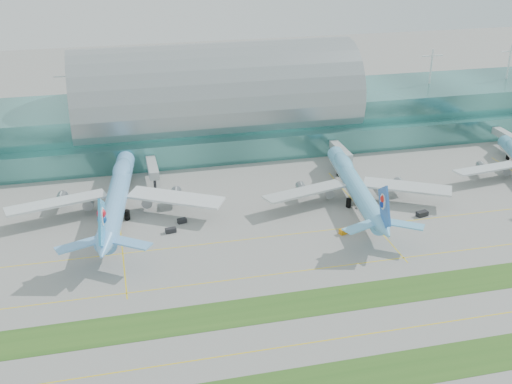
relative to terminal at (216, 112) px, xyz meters
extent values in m
plane|color=gray|center=(-0.01, -128.79, -14.23)|extent=(700.00, 700.00, 0.00)
cube|color=#3D7A75|center=(-0.01, 1.21, -4.23)|extent=(340.00, 42.00, 20.00)
cube|color=#3D7A75|center=(-0.01, -22.79, -9.23)|extent=(340.00, 8.00, 10.00)
ellipsoid|color=#9EA5A8|center=(-0.01, 1.21, 5.77)|extent=(340.00, 46.20, 16.17)
cylinder|color=white|center=(-0.01, 1.21, 13.77)|extent=(0.80, 0.80, 16.00)
cube|color=#B2B7B7|center=(-31.01, -33.79, -8.73)|extent=(3.50, 22.00, 3.00)
cylinder|color=black|center=(-31.01, -43.79, -12.23)|extent=(1.00, 1.00, 4.00)
cube|color=#B2B7B7|center=(43.99, -33.79, -8.73)|extent=(3.50, 22.00, 3.00)
cylinder|color=black|center=(43.99, -43.79, -12.23)|extent=(1.00, 1.00, 4.00)
cube|color=#B2B7B7|center=(118.99, -33.79, -8.73)|extent=(3.50, 22.00, 3.00)
cube|color=#2D591E|center=(-0.01, -156.79, -14.19)|extent=(420.00, 12.00, 0.08)
cube|color=#2D591E|center=(-0.01, -126.79, -14.19)|extent=(420.00, 12.00, 0.08)
cube|color=yellow|center=(-0.01, -142.79, -14.22)|extent=(420.00, 0.35, 0.01)
cube|color=yellow|center=(-0.01, -110.79, -14.22)|extent=(420.00, 0.35, 0.01)
cube|color=yellow|center=(-0.01, -88.79, -14.22)|extent=(420.00, 0.35, 0.01)
cylinder|color=#6DB2F0|center=(-44.94, -61.18, -7.60)|extent=(15.84, 67.64, 6.74)
ellipsoid|color=#6DB2F0|center=(-42.37, -42.50, -5.75)|extent=(9.13, 21.16, 4.80)
cone|color=#6DB2F0|center=(-40.00, -25.24, -7.60)|extent=(7.41, 6.30, 6.74)
cone|color=#6DB2F0|center=(-50.12, -98.85, -6.30)|extent=(7.67, 10.56, 6.40)
cube|color=white|center=(-64.61, -60.67, -8.04)|extent=(33.60, 15.91, 1.33)
cylinder|color=gray|center=(-58.97, -55.53, -10.32)|extent=(4.47, 6.42, 3.69)
cube|color=white|center=(-25.87, -66.00, -8.04)|extent=(32.34, 23.30, 1.33)
cylinder|color=gray|center=(-29.91, -59.52, -10.32)|extent=(4.47, 6.42, 3.69)
cube|color=#319BDB|center=(-49.82, -96.70, 0.55)|extent=(2.59, 14.23, 15.66)
cylinder|color=white|center=(-49.67, -95.62, 2.18)|extent=(1.68, 5.30, 5.21)
cylinder|color=black|center=(-41.46, -35.83, -12.60)|extent=(1.96, 1.96, 3.26)
cylinder|color=black|center=(-48.76, -65.04, -12.60)|extent=(1.96, 1.96, 3.26)
cylinder|color=black|center=(-42.30, -65.93, -12.60)|extent=(1.96, 1.96, 3.26)
cylinder|color=#6BBEEC|center=(36.40, -70.53, -8.08)|extent=(13.92, 62.73, 6.24)
ellipsoid|color=#6BBEEC|center=(38.56, -53.18, -6.37)|extent=(8.23, 19.57, 4.45)
cone|color=#6BBEEC|center=(40.56, -37.16, -8.08)|extent=(6.82, 5.77, 6.24)
cone|color=#6BBEEC|center=(32.04, -105.50, -6.88)|extent=(7.01, 9.73, 5.93)
cube|color=silver|center=(18.16, -70.29, -8.49)|extent=(31.14, 15.09, 1.23)
cylinder|color=#919599|center=(23.33, -65.45, -10.60)|extent=(4.08, 5.92, 3.42)
cube|color=silver|center=(54.13, -74.77, -8.49)|extent=(30.08, 21.32, 1.23)
cylinder|color=#919599|center=(50.31, -68.82, -10.60)|extent=(4.08, 5.92, 3.42)
cube|color=blue|center=(32.28, -103.51, -0.53)|extent=(2.24, 13.21, 14.52)
cylinder|color=white|center=(32.41, -102.51, 0.98)|extent=(1.50, 4.91, 4.83)
cylinder|color=black|center=(39.33, -46.99, -12.72)|extent=(1.81, 1.81, 3.02)
cylinder|color=black|center=(32.90, -74.15, -12.72)|extent=(1.81, 1.81, 3.02)
cylinder|color=black|center=(38.89, -74.90, -12.72)|extent=(1.81, 1.81, 3.02)
cone|color=#5AA3C6|center=(115.07, -38.52, -8.81)|extent=(6.45, 5.69, 5.50)
cube|color=silver|center=(91.61, -64.82, -9.17)|extent=(27.25, 9.98, 1.08)
cylinder|color=gray|center=(96.70, -61.21, -11.03)|extent=(4.16, 5.49, 3.02)
cylinder|color=black|center=(112.84, -46.96, -12.90)|extent=(1.60, 1.60, 2.66)
cube|color=black|center=(-29.26, -78.65, -13.47)|extent=(3.64, 2.15, 1.52)
cube|color=black|center=(-24.90, -72.83, -13.45)|extent=(3.23, 2.31, 1.56)
cube|color=orange|center=(24.60, -92.25, -13.37)|extent=(3.74, 2.75, 1.71)
cube|color=black|center=(54.52, -86.59, -13.38)|extent=(4.30, 2.88, 1.70)
camera|label=1|loc=(-44.81, -261.58, 82.89)|focal=45.00mm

